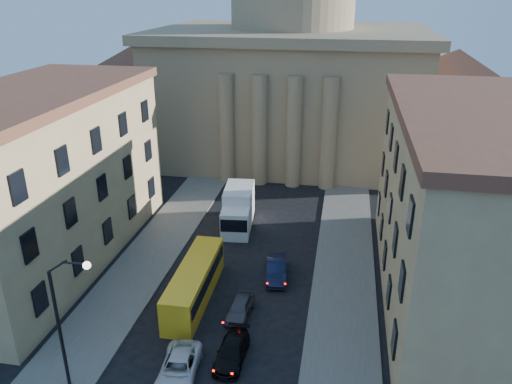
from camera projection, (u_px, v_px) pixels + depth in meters
The scene contains 12 objects.
sidewalk_left at pixel (124, 290), 39.17m from camera, with size 5.00×60.00×0.15m, color #595751.
sidewalk_right at pixel (343, 314), 36.36m from camera, with size 5.00×60.00×0.15m, color #595751.
church at pixel (291, 68), 67.26m from camera, with size 68.02×28.76×36.60m.
building_left at pixel (39, 178), 41.38m from camera, with size 11.60×26.60×14.70m.
building_right at pixel (471, 209), 35.77m from camera, with size 11.60×26.60×14.70m.
street_lamp at pixel (65, 314), 27.83m from camera, with size 2.62×0.44×8.83m.
car_left_mid at pixel (179, 368), 30.38m from camera, with size 2.23×4.84×1.34m, color silver.
car_right_mid at pixel (232, 351), 31.84m from camera, with size 1.75×4.30×1.25m, color black.
car_right_far at pixel (240, 308), 36.11m from camera, with size 1.54×3.83×1.31m, color #454549.
car_right_distant at pixel (276, 269), 40.81m from camera, with size 1.59×4.56×1.50m, color black.
city_bus at pixel (195, 282), 37.73m from camera, with size 2.43×9.89×2.78m.
box_truck at pixel (238, 210), 49.14m from camera, with size 3.34×7.07×3.76m.
Camera 1 is at (7.66, -12.79, 22.27)m, focal length 35.00 mm.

